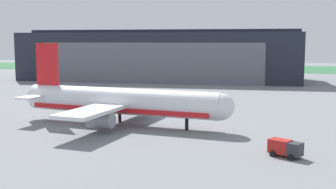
{
  "coord_description": "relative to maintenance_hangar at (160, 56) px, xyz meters",
  "views": [
    {
      "loc": [
        14.51,
        -65.52,
        13.91
      ],
      "look_at": [
        -2.87,
        19.23,
        3.15
      ],
      "focal_mm": 46.16,
      "sensor_mm": 36.0,
      "label": 1
    }
  ],
  "objects": [
    {
      "name": "stair_truck",
      "position": [
        37.79,
        -100.31,
        -7.37
      ],
      "size": [
        4.27,
        3.53,
        2.03
      ],
      "color": "#2D2D33",
      "rests_on": "ground_plane"
    },
    {
      "name": "ground_plane",
      "position": [
        19.64,
        -87.36,
        -8.51
      ],
      "size": [
        440.0,
        440.0,
        0.0
      ],
      "primitive_type": "plane",
      "color": "slate"
    },
    {
      "name": "grass_field_strip",
      "position": [
        19.64,
        69.34,
        -8.47
      ],
      "size": [
        440.0,
        56.0,
        0.08
      ],
      "primitive_type": "cube",
      "color": "#336C3F",
      "rests_on": "ground_plane"
    },
    {
      "name": "maintenance_hangar",
      "position": [
        0.0,
        0.0,
        0.0
      ],
      "size": [
        97.01,
        32.43,
        17.93
      ],
      "color": "#232833",
      "rests_on": "ground_plane"
    },
    {
      "name": "airliner_near_left",
      "position": [
        12.42,
        -85.29,
        -4.66
      ],
      "size": [
        37.37,
        29.79,
        13.55
      ],
      "color": "silver",
      "rests_on": "ground_plane"
    }
  ]
}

